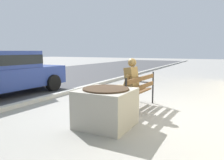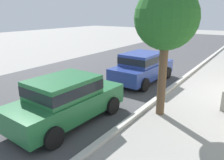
# 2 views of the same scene
# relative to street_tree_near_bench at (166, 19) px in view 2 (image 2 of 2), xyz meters

# --- Properties ---
(street_surface) EXTENTS (60.00, 9.00, 0.01)m
(street_surface) POSITION_rel_street_tree_near_bench_xyz_m (3.34, 5.21, -3.33)
(street_surface) COLOR #424244
(street_surface) RESTS_ON ground
(curb_stone) EXTENTS (60.00, 0.20, 0.12)m
(curb_stone) POSITION_rel_street_tree_near_bench_xyz_m (3.34, 0.61, -3.27)
(curb_stone) COLOR #B2AFA8
(curb_stone) RESTS_ON ground
(street_tree_near_bench) EXTENTS (2.09, 2.09, 4.43)m
(street_tree_near_bench) POSITION_rel_street_tree_near_bench_xyz_m (0.00, 0.00, 0.00)
(street_tree_near_bench) COLOR brown
(street_tree_near_bench) RESTS_ON ground
(parked_car_green) EXTENTS (4.17, 2.05, 1.56)m
(parked_car_green) POSITION_rel_street_tree_near_bench_xyz_m (-2.36, 2.34, -2.49)
(parked_car_green) COLOR #236638
(parked_car_green) RESTS_ON ground
(parked_car_blue) EXTENTS (4.17, 2.05, 1.56)m
(parked_car_blue) POSITION_rel_street_tree_near_bench_xyz_m (3.14, 2.34, -2.49)
(parked_car_blue) COLOR navy
(parked_car_blue) RESTS_ON ground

